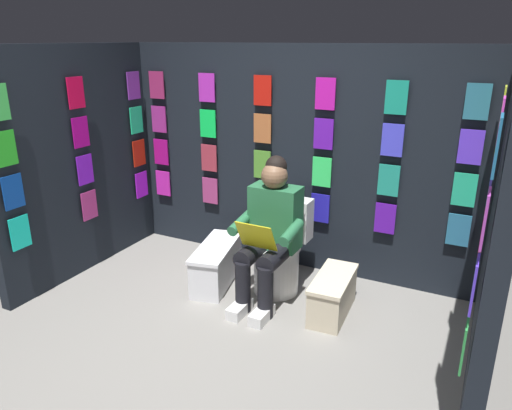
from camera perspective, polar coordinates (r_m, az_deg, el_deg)
The scene contains 8 objects.
ground_plane at distance 3.34m, azimuth -8.80°, elevation -18.99°, with size 30.00×30.00×0.00m, color gray.
display_wall_back at distance 4.39m, azimuth 4.63°, elevation 5.34°, with size 3.39×0.14×2.01m.
display_wall_left at distance 3.18m, azimuth 26.85°, elevation -2.18°, with size 0.14×1.81×2.01m.
display_wall_right at distance 4.58m, azimuth -20.37°, elevation 4.76°, with size 0.14×1.81×2.01m.
toilet at distance 4.12m, azimuth 2.89°, elevation -5.62°, with size 0.41×0.56×0.77m.
person_reading at distance 3.83m, azimuth 1.54°, elevation -3.17°, with size 0.53×0.68×1.19m.
comic_longbox_near at distance 3.86m, azimuth 9.04°, elevation -10.46°, with size 0.29×0.62×0.32m.
comic_longbox_far at distance 4.26m, azimuth -4.71°, elevation -6.99°, with size 0.43×0.77×0.36m.
Camera 1 is at (-1.60, 2.10, 2.05)m, focal length 33.81 mm.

